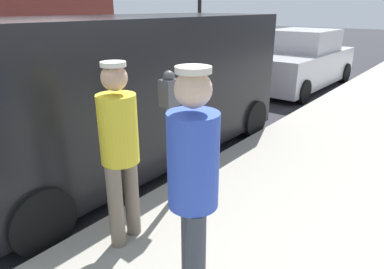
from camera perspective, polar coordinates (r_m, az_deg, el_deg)
name	(u,v)px	position (r m, az deg, el deg)	size (l,w,h in m)	color
ground_plane	(48,203)	(4.68, -22.80, -10.37)	(80.00, 80.00, 0.00)	#2D2D33
parking_meter_near	(170,117)	(3.65, -3.70, 2.95)	(0.14, 0.18, 1.52)	gray
pedestrian_in_yellow	(120,145)	(3.10, -11.91, -1.72)	(0.34, 0.36, 1.71)	#726656
pedestrian_in_blue	(193,181)	(2.30, 0.18, -7.73)	(0.34, 0.34, 1.80)	#383D47
parked_van	(129,87)	(5.22, -10.37, 7.72)	(2.17, 5.22, 2.15)	black
parked_sedan_ahead	(299,62)	(10.76, 17.30, 11.41)	(2.00, 4.43, 1.65)	#BCBCC1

